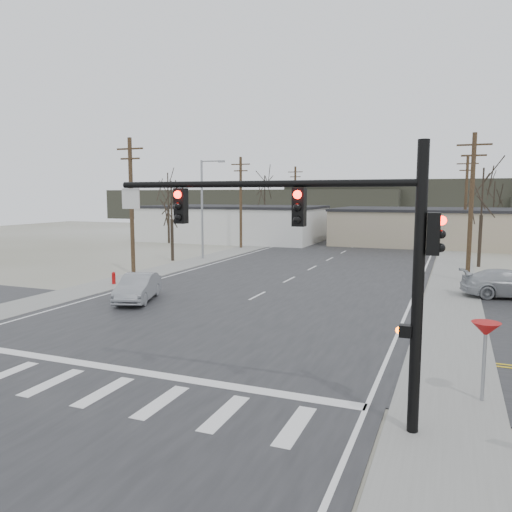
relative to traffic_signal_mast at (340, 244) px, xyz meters
The scene contains 27 objects.
ground 11.07m from the traffic_signal_mast, 141.84° to the left, with size 140.00×140.00×0.00m, color #BAB9B5.
main_road 23.10m from the traffic_signal_mast, 110.42° to the left, with size 18.00×110.00×0.05m, color black.
cross_road 11.07m from the traffic_signal_mast, 141.84° to the left, with size 90.00×10.00×0.04m, color black.
sidewalk_left 32.41m from the traffic_signal_mast, 125.21° to the left, with size 3.00×90.00×0.06m, color gray.
sidewalk_right 26.75m from the traffic_signal_mast, 84.10° to the left, with size 3.00×90.00×0.06m, color gray.
traffic_signal_mast is the anchor object (origin of this frame).
fire_hydrant 23.39m from the traffic_signal_mast, 141.87° to the left, with size 0.24×0.24×0.87m.
yield_sign 5.21m from the traffic_signal_mast, 36.85° to the left, with size 0.80×0.80×2.35m.
building_left_far 52.07m from the traffic_signal_mast, 117.34° to the left, with size 22.30×12.30×4.50m.
building_right_far 50.31m from the traffic_signal_mast, 87.60° to the left, with size 26.30×14.30×4.30m.
upole_left_b 26.60m from the traffic_signal_mast, 136.81° to the left, with size 2.20×0.30×10.00m.
upole_left_c 42.85m from the traffic_signal_mast, 116.91° to the left, with size 2.20×0.30×10.00m.
upole_left_d 61.35m from the traffic_signal_mast, 108.43° to the left, with size 2.20×0.30×10.00m.
upole_right_a 24.48m from the traffic_signal_mast, 81.52° to the left, with size 2.20×0.30×10.00m.
upole_right_b 46.35m from the traffic_signal_mast, 85.54° to the left, with size 2.20×0.30×10.00m.
streetlight_main 33.84m from the traffic_signal_mast, 123.54° to the left, with size 2.40×0.25×9.00m.
tree_left_near 33.52m from the traffic_signal_mast, 128.57° to the left, with size 3.30×3.30×7.35m.
tree_right_mid 32.56m from the traffic_signal_mast, 81.86° to the left, with size 3.74×3.74×8.33m.
tree_left_far 56.63m from the traffic_signal_mast, 112.75° to the left, with size 3.96×3.96×8.82m.
tree_right_far 58.64m from the traffic_signal_mast, 83.04° to the left, with size 3.52×3.52×7.84m.
tree_left_mid 50.12m from the traffic_signal_mast, 126.63° to the left, with size 3.96×3.96×8.82m.
hill_left 107.17m from the traffic_signal_mast, 113.59° to the left, with size 70.00×18.00×7.00m, color #333026.
hill_center 102.45m from the traffic_signal_mast, 86.02° to the left, with size 80.00×18.00×9.00m, color #333026.
sedan_crossing 17.55m from the traffic_signal_mast, 142.33° to the left, with size 1.58×4.54×1.50m, color gray.
car_far_a 48.51m from the traffic_signal_mast, 92.83° to the left, with size 2.05×5.05×1.46m, color black.
car_far_b 57.71m from the traffic_signal_mast, 103.01° to the left, with size 1.85×4.60×1.57m, color black.
car_parked_silver 20.43m from the traffic_signal_mast, 73.13° to the left, with size 2.22×5.45×1.58m, color #9FA3A9.
Camera 1 is at (10.56, -18.61, 5.92)m, focal length 35.00 mm.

